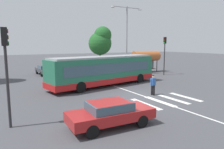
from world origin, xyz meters
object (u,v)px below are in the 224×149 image
at_px(city_transit_bus, 105,70).
at_px(parked_car_charcoal, 45,69).
at_px(parked_car_teal, 65,68).
at_px(background_tree_right, 101,41).
at_px(parked_car_champagne, 81,67).
at_px(traffic_light_far_corner, 165,50).
at_px(twin_arm_street_lamp, 127,33).
at_px(pedestrian_crossing_street, 153,84).
at_px(bus_stop_shelter, 146,56).
at_px(foreground_sedan, 110,112).
at_px(traffic_light_near_corner, 6,62).

xyz_separation_m(city_transit_bus, parked_car_charcoal, (-3.66, 11.10, -0.82)).
bearing_deg(parked_car_teal, background_tree_right, 14.07).
distance_m(parked_car_champagne, background_tree_right, 5.97).
bearing_deg(background_tree_right, traffic_light_far_corner, -63.57).
xyz_separation_m(traffic_light_far_corner, twin_arm_street_lamp, (-4.58, 2.64, 2.26)).
relative_size(city_transit_bus, pedestrian_crossing_street, 7.28).
xyz_separation_m(bus_stop_shelter, twin_arm_street_lamp, (-4.20, -0.93, 3.34)).
relative_size(parked_car_teal, traffic_light_far_corner, 0.87).
height_order(pedestrian_crossing_street, twin_arm_street_lamp, twin_arm_street_lamp).
height_order(parked_car_charcoal, background_tree_right, background_tree_right).
relative_size(foreground_sedan, parked_car_charcoal, 1.00).
bearing_deg(parked_car_champagne, city_transit_bus, -99.12).
bearing_deg(twin_arm_street_lamp, foreground_sedan, -126.06).
height_order(parked_car_teal, bus_stop_shelter, bus_stop_shelter).
bearing_deg(twin_arm_street_lamp, pedestrian_crossing_street, -112.77).
xyz_separation_m(city_transit_bus, pedestrian_crossing_street, (1.64, -5.67, -0.62)).
distance_m(traffic_light_far_corner, bus_stop_shelter, 3.74).
xyz_separation_m(parked_car_champagne, twin_arm_street_lamp, (4.48, -5.78, 4.99)).
bearing_deg(parked_car_charcoal, parked_car_teal, -3.16).
bearing_deg(traffic_light_near_corner, pedestrian_crossing_street, 8.95).
relative_size(parked_car_champagne, traffic_light_near_corner, 0.89).
xyz_separation_m(pedestrian_crossing_street, background_tree_right, (4.30, 18.32, 3.83)).
distance_m(parked_car_champagne, traffic_light_far_corner, 12.67).
distance_m(city_transit_bus, traffic_light_far_corner, 11.36).
bearing_deg(foreground_sedan, parked_car_champagne, 72.51).
bearing_deg(traffic_light_far_corner, parked_car_charcoal, 150.08).
bearing_deg(traffic_light_near_corner, twin_arm_street_lamp, 39.26).
distance_m(parked_car_charcoal, bus_stop_shelter, 15.02).
distance_m(foreground_sedan, parked_car_charcoal, 21.01).
distance_m(city_transit_bus, pedestrian_crossing_street, 5.94).
relative_size(traffic_light_near_corner, bus_stop_shelter, 1.11).
height_order(pedestrian_crossing_street, traffic_light_far_corner, traffic_light_far_corner).
bearing_deg(foreground_sedan, background_tree_right, 64.44).
relative_size(bus_stop_shelter, twin_arm_street_lamp, 0.49).
bearing_deg(traffic_light_far_corner, parked_car_teal, 144.99).
height_order(pedestrian_crossing_street, parked_car_champagne, pedestrian_crossing_street).
bearing_deg(background_tree_right, city_transit_bus, -115.15).
relative_size(city_transit_bus, traffic_light_far_corner, 2.38).
relative_size(bus_stop_shelter, background_tree_right, 0.64).
relative_size(foreground_sedan, traffic_light_far_corner, 0.87).
xyz_separation_m(traffic_light_near_corner, background_tree_right, (15.32, 20.06, 1.41)).
distance_m(city_transit_bus, parked_car_charcoal, 11.72).
bearing_deg(parked_car_champagne, traffic_light_far_corner, -42.88).
bearing_deg(pedestrian_crossing_street, background_tree_right, 76.78).
bearing_deg(parked_car_teal, traffic_light_near_corner, -114.93).
distance_m(city_transit_bus, parked_car_champagne, 11.34).
distance_m(parked_car_teal, parked_car_champagne, 2.65).
distance_m(parked_car_charcoal, traffic_light_far_corner, 16.97).
bearing_deg(background_tree_right, twin_arm_street_lamp, -87.33).
height_order(city_transit_bus, bus_stop_shelter, bus_stop_shelter).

